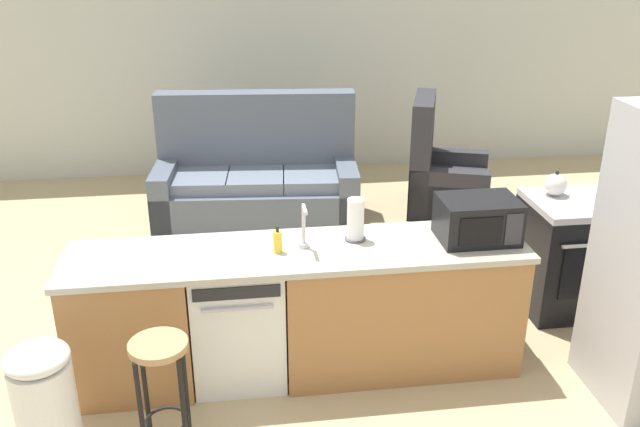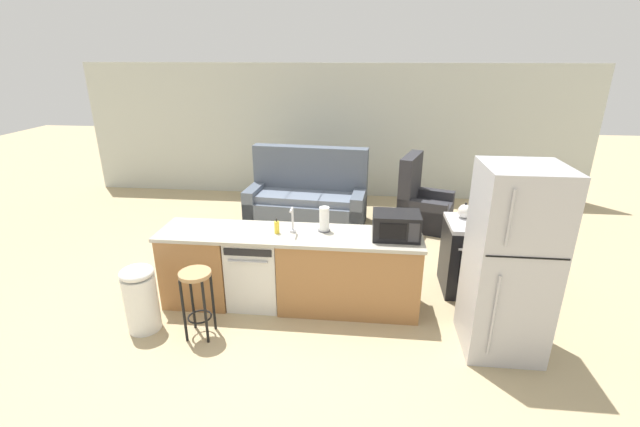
{
  "view_description": "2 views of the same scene",
  "coord_description": "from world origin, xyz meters",
  "px_view_note": "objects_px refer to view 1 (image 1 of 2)",
  "views": [
    {
      "loc": [
        -0.23,
        -3.84,
        2.77
      ],
      "look_at": [
        0.3,
        0.07,
        1.11
      ],
      "focal_mm": 38.0,
      "sensor_mm": 36.0,
      "label": 1
    },
    {
      "loc": [
        0.95,
        -4.3,
        2.78
      ],
      "look_at": [
        0.46,
        0.34,
        1.01
      ],
      "focal_mm": 24.0,
      "sensor_mm": 36.0,
      "label": 2
    }
  ],
  "objects_px": {
    "soap_bottle": "(278,242)",
    "stove_range": "(574,254)",
    "dishwasher": "(238,319)",
    "bar_stool": "(161,374)",
    "paper_towel_roll": "(356,220)",
    "armchair": "(440,177)",
    "kettle": "(556,185)",
    "couch": "(257,182)",
    "microwave": "(478,219)",
    "trash_bin": "(45,403)"
  },
  "relations": [
    {
      "from": "soap_bottle",
      "to": "stove_range",
      "type": "bearing_deg",
      "value": 13.76
    },
    {
      "from": "dishwasher",
      "to": "soap_bottle",
      "type": "distance_m",
      "value": 0.61
    },
    {
      "from": "stove_range",
      "to": "soap_bottle",
      "type": "xyz_separation_m",
      "value": [
        -2.33,
        -0.57,
        0.52
      ]
    },
    {
      "from": "stove_range",
      "to": "bar_stool",
      "type": "relative_size",
      "value": 1.22
    },
    {
      "from": "paper_towel_roll",
      "to": "armchair",
      "type": "distance_m",
      "value": 3.0
    },
    {
      "from": "kettle",
      "to": "couch",
      "type": "xyz_separation_m",
      "value": [
        -2.18,
        1.98,
        -0.59
      ]
    },
    {
      "from": "stove_range",
      "to": "microwave",
      "type": "distance_m",
      "value": 1.31
    },
    {
      "from": "soap_bottle",
      "to": "kettle",
      "type": "height_order",
      "value": "kettle"
    },
    {
      "from": "armchair",
      "to": "bar_stool",
      "type": "bearing_deg",
      "value": -127.79
    },
    {
      "from": "paper_towel_roll",
      "to": "couch",
      "type": "distance_m",
      "value": 2.7
    },
    {
      "from": "armchair",
      "to": "paper_towel_roll",
      "type": "bearing_deg",
      "value": -118.52
    },
    {
      "from": "couch",
      "to": "kettle",
      "type": "bearing_deg",
      "value": -42.26
    },
    {
      "from": "couch",
      "to": "armchair",
      "type": "height_order",
      "value": "couch"
    },
    {
      "from": "soap_bottle",
      "to": "kettle",
      "type": "xyz_separation_m",
      "value": [
        2.16,
        0.7,
        0.01
      ]
    },
    {
      "from": "paper_towel_roll",
      "to": "bar_stool",
      "type": "distance_m",
      "value": 1.54
    },
    {
      "from": "dishwasher",
      "to": "bar_stool",
      "type": "xyz_separation_m",
      "value": [
        -0.43,
        -0.7,
        0.11
      ]
    },
    {
      "from": "bar_stool",
      "to": "dishwasher",
      "type": "bearing_deg",
      "value": 58.56
    },
    {
      "from": "kettle",
      "to": "trash_bin",
      "type": "xyz_separation_m",
      "value": [
        -3.5,
        -1.33,
        -0.61
      ]
    },
    {
      "from": "kettle",
      "to": "soap_bottle",
      "type": "bearing_deg",
      "value": -162.05
    },
    {
      "from": "soap_bottle",
      "to": "trash_bin",
      "type": "height_order",
      "value": "soap_bottle"
    },
    {
      "from": "stove_range",
      "to": "couch",
      "type": "xyz_separation_m",
      "value": [
        -2.35,
        2.11,
        -0.06
      ]
    },
    {
      "from": "kettle",
      "to": "trash_bin",
      "type": "bearing_deg",
      "value": -159.18
    },
    {
      "from": "couch",
      "to": "armchair",
      "type": "distance_m",
      "value": 1.92
    },
    {
      "from": "stove_range",
      "to": "paper_towel_roll",
      "type": "height_order",
      "value": "paper_towel_roll"
    },
    {
      "from": "paper_towel_roll",
      "to": "trash_bin",
      "type": "bearing_deg",
      "value": -157.96
    },
    {
      "from": "stove_range",
      "to": "soap_bottle",
      "type": "distance_m",
      "value": 2.45
    },
    {
      "from": "couch",
      "to": "stove_range",
      "type": "bearing_deg",
      "value": -41.99
    },
    {
      "from": "microwave",
      "to": "paper_towel_roll",
      "type": "bearing_deg",
      "value": 172.86
    },
    {
      "from": "microwave",
      "to": "armchair",
      "type": "xyz_separation_m",
      "value": [
        0.61,
        2.66,
        -0.69
      ]
    },
    {
      "from": "paper_towel_roll",
      "to": "trash_bin",
      "type": "xyz_separation_m",
      "value": [
        -1.85,
        -0.75,
        -0.66
      ]
    },
    {
      "from": "dishwasher",
      "to": "microwave",
      "type": "bearing_deg",
      "value": -0.05
    },
    {
      "from": "couch",
      "to": "armchair",
      "type": "bearing_deg",
      "value": -0.1
    },
    {
      "from": "trash_bin",
      "to": "armchair",
      "type": "relative_size",
      "value": 0.62
    },
    {
      "from": "kettle",
      "to": "paper_towel_roll",
      "type": "bearing_deg",
      "value": -160.58
    },
    {
      "from": "stove_range",
      "to": "kettle",
      "type": "bearing_deg",
      "value": 141.81
    },
    {
      "from": "dishwasher",
      "to": "armchair",
      "type": "bearing_deg",
      "value": 50.69
    },
    {
      "from": "microwave",
      "to": "couch",
      "type": "distance_m",
      "value": 3.04
    },
    {
      "from": "paper_towel_roll",
      "to": "armchair",
      "type": "bearing_deg",
      "value": 61.48
    },
    {
      "from": "soap_bottle",
      "to": "microwave",
      "type": "bearing_deg",
      "value": 0.92
    },
    {
      "from": "dishwasher",
      "to": "couch",
      "type": "bearing_deg",
      "value": 84.58
    },
    {
      "from": "dishwasher",
      "to": "stove_range",
      "type": "xyz_separation_m",
      "value": [
        2.6,
        0.55,
        0.03
      ]
    },
    {
      "from": "stove_range",
      "to": "bar_stool",
      "type": "height_order",
      "value": "stove_range"
    },
    {
      "from": "kettle",
      "to": "trash_bin",
      "type": "height_order",
      "value": "kettle"
    },
    {
      "from": "stove_range",
      "to": "kettle",
      "type": "xyz_separation_m",
      "value": [
        -0.17,
        0.13,
        0.53
      ]
    },
    {
      "from": "paper_towel_roll",
      "to": "trash_bin",
      "type": "distance_m",
      "value": 2.11
    },
    {
      "from": "dishwasher",
      "to": "armchair",
      "type": "height_order",
      "value": "armchair"
    },
    {
      "from": "dishwasher",
      "to": "microwave",
      "type": "height_order",
      "value": "microwave"
    },
    {
      "from": "microwave",
      "to": "bar_stool",
      "type": "distance_m",
      "value": 2.18
    },
    {
      "from": "dishwasher",
      "to": "kettle",
      "type": "relative_size",
      "value": 4.1
    },
    {
      "from": "soap_bottle",
      "to": "armchair",
      "type": "height_order",
      "value": "armchair"
    }
  ]
}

